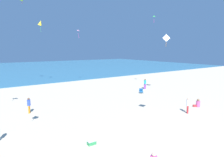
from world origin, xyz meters
TOP-DOWN VIEW (x-y plane):
  - ground_plane at (0.00, 10.00)m, footprint 120.00×120.00m
  - ocean_water at (0.00, 55.40)m, footprint 120.00×60.00m
  - beach_chair_near_camera at (7.50, 11.40)m, footprint 0.81×0.86m
  - cooler_box at (-4.65, 2.86)m, footprint 0.52×0.33m
  - person_0 at (9.79, 13.04)m, footprint 0.41×0.41m
  - person_1 at (-6.49, 11.19)m, footprint 0.39×0.39m
  - person_2 at (5.30, 3.00)m, footprint 0.41×0.41m
  - person_3 at (7.88, 3.61)m, footprint 0.71×0.70m
  - kite_pink at (3.91, 22.57)m, footprint 0.57×0.64m
  - kite_white at (9.85, 9.53)m, footprint 0.80×0.61m
  - kite_yellow at (-1.44, 25.03)m, footprint 0.97×1.03m
  - kite_green at (11.28, 13.11)m, footprint 0.47×0.57m

SIDE VIEW (x-z plane):
  - ground_plane at x=0.00m, z-range 0.00..0.00m
  - ocean_water at x=0.00m, z-range 0.00..0.05m
  - cooler_box at x=-4.65m, z-range 0.00..0.26m
  - beach_chair_near_camera at x=7.50m, z-range -0.02..0.59m
  - person_3 at x=7.88m, z-range -0.11..0.72m
  - person_1 at x=-6.49m, z-range 0.11..1.55m
  - person_2 at x=5.30m, z-range 0.11..1.56m
  - person_0 at x=9.79m, z-range 0.11..1.58m
  - kite_white at x=9.85m, z-range 6.34..7.92m
  - kite_pink at x=3.91m, z-range 8.03..9.50m
  - kite_yellow at x=-1.44m, z-range 8.89..10.75m
  - kite_green at x=11.28m, z-range 9.88..10.93m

